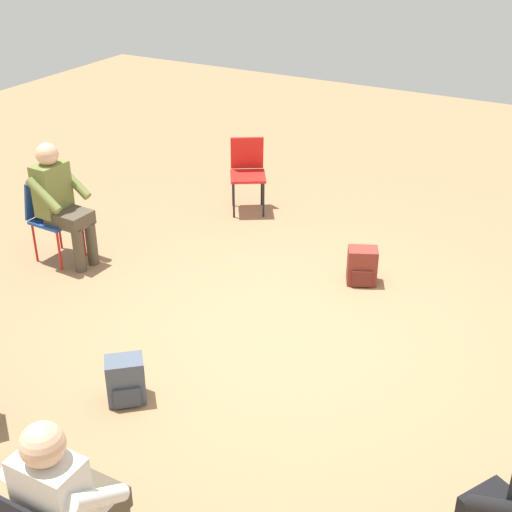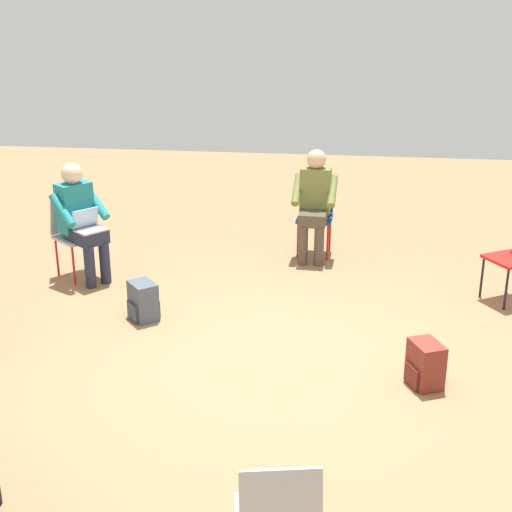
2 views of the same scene
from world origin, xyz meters
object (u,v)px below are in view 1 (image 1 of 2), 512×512
(chair_northwest, at_px, (248,169))
(backpack_near_laptop_user, at_px, (126,382))
(person_in_white, at_px, (68,499))
(person_in_olive, at_px, (60,198))
(backpack_by_empty_chair, at_px, (362,268))
(chair_west, at_px, (50,213))

(chair_northwest, xyz_separation_m, backpack_near_laptop_user, (0.93, -3.50, -0.34))
(person_in_white, height_order, person_in_olive, same)
(chair_northwest, bearing_deg, person_in_olive, 32.72)
(chair_northwest, relative_size, backpack_by_empty_chair, 2.36)
(chair_west, relative_size, person_in_white, 0.69)
(person_in_olive, bearing_deg, backpack_near_laptop_user, 54.78)
(chair_west, relative_size, person_in_olive, 0.69)
(chair_northwest, height_order, chair_west, same)
(backpack_by_empty_chair, bearing_deg, person_in_white, -91.25)
(person_in_white, bearing_deg, backpack_by_empty_chair, 88.48)
(person_in_white, distance_m, person_in_olive, 3.95)
(chair_northwest, bearing_deg, backpack_near_laptop_user, 73.03)
(chair_west, height_order, backpack_by_empty_chair, chair_west)
(backpack_near_laptop_user, xyz_separation_m, backpack_by_empty_chair, (0.89, 2.50, 0.00))
(chair_west, bearing_deg, person_in_white, 47.20)
(backpack_near_laptop_user, bearing_deg, chair_northwest, 104.94)
(backpack_near_laptop_user, bearing_deg, person_in_olive, 142.26)
(chair_west, bearing_deg, person_in_olive, 90.00)
(backpack_near_laptop_user, height_order, backpack_by_empty_chair, same)
(chair_west, relative_size, backpack_by_empty_chair, 2.36)
(chair_west, xyz_separation_m, person_in_olive, (0.17, -0.01, 0.20))
(person_in_white, xyz_separation_m, backpack_by_empty_chair, (0.09, 3.92, -0.54))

